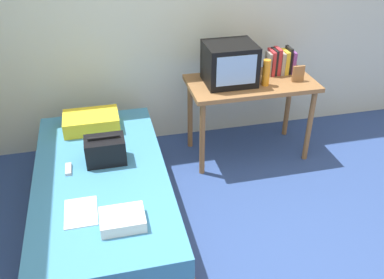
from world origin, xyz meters
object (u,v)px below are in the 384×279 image
Objects in this scene: magazine at (81,212)px; folded_towel at (123,220)px; picture_frame at (298,74)px; remote_dark at (113,222)px; pillow at (91,122)px; remote_silver at (68,169)px; water_bottle at (266,73)px; book_row at (280,62)px; tv at (230,64)px; handbag at (105,150)px; bed at (104,199)px; desk at (251,91)px.

folded_towel is at bearing -33.72° from magazine.
picture_frame is 0.94× the size of remote_dark.
pillow is 3.25× the size of remote_silver.
pillow is (-1.55, 0.07, -0.33)m from water_bottle.
book_row is (0.23, 0.23, -0.00)m from water_bottle.
remote_silver is at bearing -165.40° from picture_frame.
magazine is 1.04× the size of folded_towel.
tv reaches higher than remote_silver.
handbag reaches higher than remote_dark.
handbag is at bearing -162.17° from water_bottle.
bed is 4.27× the size of pillow.
pillow is 1.67× the size of folded_towel.
book_row is 0.24m from picture_frame.
tv is 0.64m from picture_frame.
desk is 3.87× the size of handbag.
picture_frame is at bearing -10.74° from tv.
magazine is 0.31m from folded_towel.
tv is 0.54m from book_row.
book_row is at bearing 33.64° from magazine.
handbag is at bearing -164.85° from picture_frame.
remote_silver is (-0.28, -0.06, -0.09)m from handbag.
water_bottle is 1.51× the size of remote_dark.
tv is 0.33m from water_bottle.
folded_towel is (0.06, -0.02, 0.03)m from remote_dark.
folded_towel reaches higher than remote_dark.
book_row is at bearing 111.87° from picture_frame.
remote_dark is at bearing -84.79° from bed.
desk is at bearing -159.08° from book_row.
bed is at bearing 100.93° from folded_towel.
desk is at bearing 129.76° from water_bottle.
picture_frame is 0.49× the size of handbag.
desk is at bearing 44.88° from folded_towel.
water_bottle reaches higher than bed.
magazine is at bearing -146.36° from book_row.
pillow is at bearing -177.44° from tv.
handbag is 1.07× the size of folded_towel.
bed is 8.48× the size of water_bottle.
water_bottle reaches higher than pillow.
remote_dark is 0.07m from folded_towel.
bed is 1.72× the size of desk.
book_row reaches higher than magazine.
remote_silver is (-0.08, 0.50, 0.01)m from magazine.
picture_frame reaches higher than handbag.
tv is 1.65m from remote_silver.
desk reaches higher than pillow.
water_bottle reaches higher than magazine.
handbag reaches higher than bed.
pillow is at bearing 84.34° from magazine.
tv is at bearing 40.43° from magazine.
handbag is (-1.78, -0.48, -0.25)m from picture_frame.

